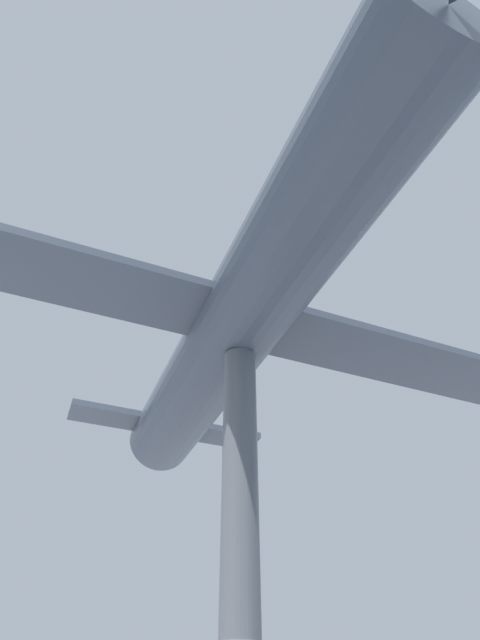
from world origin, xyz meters
The scene contains 2 objects.
support_pylon_central centered at (0.00, 0.00, 3.68)m, with size 0.62×0.62×7.36m.
suspended_airplane centered at (0.04, 0.22, 8.30)m, with size 17.74×14.52×3.04m.
Camera 1 is at (4.54, 6.98, 1.70)m, focal length 28.00 mm.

